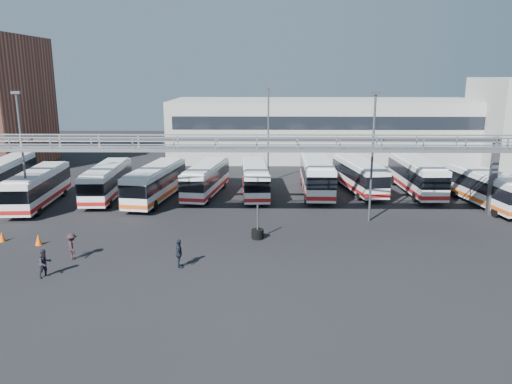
{
  "coord_description": "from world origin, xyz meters",
  "views": [
    {
      "loc": [
        3.49,
        -31.62,
        11.64
      ],
      "look_at": [
        2.92,
        6.0,
        2.6
      ],
      "focal_mm": 35.0,
      "sensor_mm": 36.0,
      "label": 1
    }
  ],
  "objects_px": {
    "bus_6": "(316,174)",
    "bus_9": "(486,187)",
    "bus_3": "(155,182)",
    "bus_7": "(359,174)",
    "light_pole_mid": "(373,150)",
    "pedestrian_b": "(45,263)",
    "tire_stack": "(258,233)",
    "bus_0": "(7,173)",
    "bus_2": "(107,181)",
    "cone_left": "(2,237)",
    "pedestrian_d": "(179,254)",
    "pedestrian_c": "(72,246)",
    "bus_8": "(416,175)",
    "bus_5": "(255,178)",
    "cone_right": "(38,240)",
    "light_pole_left": "(22,148)",
    "bus_1": "(38,186)",
    "light_pole_back": "(268,129)",
    "bus_4": "(206,178)"
  },
  "relations": [
    {
      "from": "light_pole_back",
      "to": "bus_1",
      "type": "height_order",
      "value": "light_pole_back"
    },
    {
      "from": "bus_9",
      "to": "pedestrian_b",
      "type": "distance_m",
      "value": 36.27
    },
    {
      "from": "pedestrian_c",
      "to": "pedestrian_b",
      "type": "bearing_deg",
      "value": 143.83
    },
    {
      "from": "light_pole_mid",
      "to": "bus_5",
      "type": "relative_size",
      "value": 1.0
    },
    {
      "from": "light_pole_mid",
      "to": "pedestrian_d",
      "type": "xyz_separation_m",
      "value": [
        -13.64,
        -10.06,
        -4.83
      ]
    },
    {
      "from": "bus_1",
      "to": "bus_4",
      "type": "relative_size",
      "value": 1.04
    },
    {
      "from": "light_pole_back",
      "to": "bus_8",
      "type": "xyz_separation_m",
      "value": [
        14.52,
        -5.38,
        -3.86
      ]
    },
    {
      "from": "bus_7",
      "to": "bus_1",
      "type": "bearing_deg",
      "value": -177.31
    },
    {
      "from": "pedestrian_c",
      "to": "bus_8",
      "type": "bearing_deg",
      "value": -81.45
    },
    {
      "from": "light_pole_left",
      "to": "bus_0",
      "type": "relative_size",
      "value": 0.97
    },
    {
      "from": "bus_0",
      "to": "bus_8",
      "type": "bearing_deg",
      "value": -6.85
    },
    {
      "from": "light_pole_mid",
      "to": "cone_left",
      "type": "bearing_deg",
      "value": -168.59
    },
    {
      "from": "pedestrian_b",
      "to": "cone_left",
      "type": "height_order",
      "value": "pedestrian_b"
    },
    {
      "from": "light_pole_back",
      "to": "bus_0",
      "type": "xyz_separation_m",
      "value": [
        -26.46,
        -4.6,
        -3.99
      ]
    },
    {
      "from": "light_pole_mid",
      "to": "bus_4",
      "type": "distance_m",
      "value": 16.84
    },
    {
      "from": "bus_1",
      "to": "bus_6",
      "type": "bearing_deg",
      "value": 7.56
    },
    {
      "from": "light_pole_mid",
      "to": "bus_3",
      "type": "relative_size",
      "value": 0.93
    },
    {
      "from": "bus_6",
      "to": "bus_7",
      "type": "height_order",
      "value": "bus_6"
    },
    {
      "from": "bus_9",
      "to": "cone_right",
      "type": "bearing_deg",
      "value": -171.47
    },
    {
      "from": "bus_2",
      "to": "bus_6",
      "type": "height_order",
      "value": "bus_6"
    },
    {
      "from": "bus_1",
      "to": "pedestrian_d",
      "type": "bearing_deg",
      "value": -47.79
    },
    {
      "from": "light_pole_left",
      "to": "bus_0",
      "type": "height_order",
      "value": "light_pole_left"
    },
    {
      "from": "pedestrian_b",
      "to": "tire_stack",
      "type": "bearing_deg",
      "value": -22.65
    },
    {
      "from": "bus_0",
      "to": "bus_9",
      "type": "relative_size",
      "value": 0.99
    },
    {
      "from": "light_pole_mid",
      "to": "light_pole_left",
      "type": "bearing_deg",
      "value": 177.95
    },
    {
      "from": "bus_8",
      "to": "bus_4",
      "type": "bearing_deg",
      "value": -177.92
    },
    {
      "from": "bus_6",
      "to": "cone_right",
      "type": "distance_m",
      "value": 25.97
    },
    {
      "from": "bus_0",
      "to": "bus_2",
      "type": "height_order",
      "value": "bus_0"
    },
    {
      "from": "light_pole_mid",
      "to": "pedestrian_c",
      "type": "bearing_deg",
      "value": -156.98
    },
    {
      "from": "bus_4",
      "to": "bus_2",
      "type": "bearing_deg",
      "value": -163.01
    },
    {
      "from": "pedestrian_d",
      "to": "bus_2",
      "type": "bearing_deg",
      "value": 19.28
    },
    {
      "from": "light_pole_left",
      "to": "light_pole_mid",
      "type": "height_order",
      "value": "same"
    },
    {
      "from": "bus_3",
      "to": "tire_stack",
      "type": "relative_size",
      "value": 4.4
    },
    {
      "from": "light_pole_left",
      "to": "bus_1",
      "type": "height_order",
      "value": "light_pole_left"
    },
    {
      "from": "bus_5",
      "to": "pedestrian_d",
      "type": "distance_m",
      "value": 19.0
    },
    {
      "from": "cone_left",
      "to": "bus_9",
      "type": "bearing_deg",
      "value": 14.77
    },
    {
      "from": "light_pole_left",
      "to": "cone_right",
      "type": "height_order",
      "value": "light_pole_left"
    },
    {
      "from": "light_pole_back",
      "to": "cone_right",
      "type": "xyz_separation_m",
      "value": [
        -16.06,
        -21.13,
        -5.35
      ]
    },
    {
      "from": "bus_5",
      "to": "cone_right",
      "type": "distance_m",
      "value": 20.76
    },
    {
      "from": "light_pole_mid",
      "to": "bus_5",
      "type": "bearing_deg",
      "value": 137.88
    },
    {
      "from": "bus_0",
      "to": "bus_5",
      "type": "relative_size",
      "value": 1.03
    },
    {
      "from": "pedestrian_c",
      "to": "bus_5",
      "type": "bearing_deg",
      "value": -58.98
    },
    {
      "from": "bus_6",
      "to": "cone_left",
      "type": "distance_m",
      "value": 27.97
    },
    {
      "from": "light_pole_back",
      "to": "bus_3",
      "type": "xyz_separation_m",
      "value": [
        -10.48,
        -8.82,
        -3.92
      ]
    },
    {
      "from": "bus_7",
      "to": "bus_9",
      "type": "relative_size",
      "value": 1.0
    },
    {
      "from": "light_pole_mid",
      "to": "cone_right",
      "type": "bearing_deg",
      "value": -165.71
    },
    {
      "from": "bus_9",
      "to": "light_pole_mid",
      "type": "bearing_deg",
      "value": -166.01
    },
    {
      "from": "bus_3",
      "to": "bus_7",
      "type": "relative_size",
      "value": 1.03
    },
    {
      "from": "bus_6",
      "to": "bus_9",
      "type": "height_order",
      "value": "bus_6"
    },
    {
      "from": "pedestrian_b",
      "to": "tire_stack",
      "type": "height_order",
      "value": "tire_stack"
    }
  ]
}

